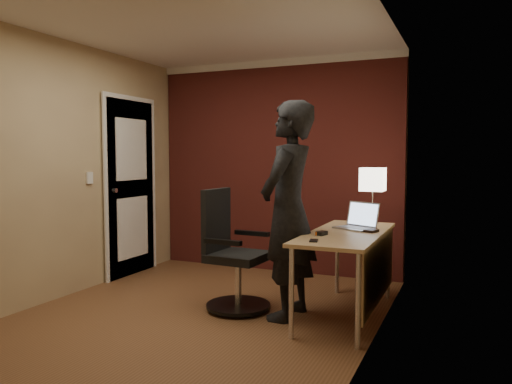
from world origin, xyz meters
TOP-DOWN VIEW (x-y plane):
  - room at (-0.27, 1.54)m, footprint 4.00×4.00m
  - desk at (1.25, 0.57)m, footprint 0.60×1.50m
  - desk_lamp at (1.28, 1.19)m, footprint 0.22×0.22m
  - laptop at (1.23, 0.82)m, footprint 0.41×0.38m
  - mouse at (1.03, 0.33)m, footprint 0.09×0.11m
  - phone at (1.06, 0.03)m, footprint 0.08×0.13m
  - wallet at (1.37, 0.66)m, footprint 0.12×0.13m
  - office_chair at (0.19, 0.36)m, footprint 0.57×0.60m
  - person at (0.73, 0.36)m, footprint 0.48×0.70m

SIDE VIEW (x-z plane):
  - office_chair at x=0.19m, z-range -0.06..1.00m
  - desk at x=1.25m, z-range 0.24..0.97m
  - phone at x=1.06m, z-range 0.73..0.74m
  - wallet at x=1.37m, z-range 0.73..0.75m
  - mouse at x=1.03m, z-range 0.73..0.76m
  - laptop at x=1.23m, z-range 0.68..0.91m
  - person at x=0.73m, z-range 0.00..1.84m
  - desk_lamp at x=1.28m, z-range 0.88..1.41m
  - room at x=-0.27m, z-range -0.63..3.37m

